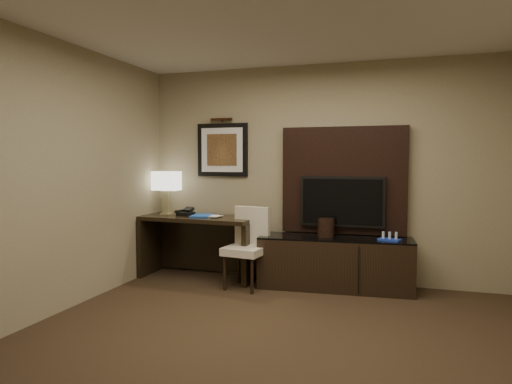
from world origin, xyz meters
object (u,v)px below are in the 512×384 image
at_px(table_lamp, 167,194).
at_px(ice_bucket, 326,228).
at_px(tv, 342,201).
at_px(minibar_tray, 390,237).
at_px(desk_chair, 245,250).
at_px(credenza, 335,263).
at_px(desk_phone, 185,212).
at_px(desk, 199,247).

xyz_separation_m(table_lamp, ice_bucket, (2.14, -0.06, -0.34)).
bearing_deg(tv, minibar_tray, -21.50).
bearing_deg(minibar_tray, desk_chair, -170.34).
xyz_separation_m(tv, table_lamp, (-2.30, -0.12, 0.05)).
distance_m(tv, table_lamp, 2.30).
bearing_deg(table_lamp, desk_chair, -17.15).
bearing_deg(credenza, ice_bucket, 168.86).
bearing_deg(tv, desk_phone, -174.68).
relative_size(desk, desk_chair, 1.60).
xyz_separation_m(tv, ice_bucket, (-0.17, -0.18, -0.30)).
bearing_deg(credenza, table_lamp, 173.85).
height_order(desk, minibar_tray, desk).
bearing_deg(desk_chair, tv, 32.82).
xyz_separation_m(ice_bucket, minibar_tray, (0.73, -0.04, -0.07)).
relative_size(credenza, desk_chair, 1.92).
distance_m(desk, desk_chair, 0.80).
xyz_separation_m(credenza, minibar_tray, (0.61, -0.03, 0.35)).
relative_size(desk_chair, minibar_tray, 3.92).
xyz_separation_m(credenza, desk_chair, (-1.01, -0.31, 0.16)).
height_order(credenza, desk_phone, desk_phone).
height_order(credenza, tv, tv).
xyz_separation_m(desk, minibar_tray, (2.36, -0.03, 0.26)).
height_order(desk, ice_bucket, ice_bucket).
xyz_separation_m(desk, credenza, (1.75, -0.00, -0.09)).
bearing_deg(ice_bucket, desk_phone, -179.72).
relative_size(credenza, ice_bucket, 8.18).
bearing_deg(desk_phone, minibar_tray, 11.20).
bearing_deg(minibar_tray, ice_bucket, 176.53).
relative_size(desk_chair, desk_phone, 4.93).
relative_size(ice_bucket, minibar_tray, 0.92).
height_order(table_lamp, minibar_tray, table_lamp).
bearing_deg(desk_phone, desk, 10.61).
xyz_separation_m(desk_chair, minibar_tray, (1.63, 0.28, 0.19)).
xyz_separation_m(table_lamp, desk_phone, (0.31, -0.07, -0.22)).
relative_size(tv, ice_bucket, 4.60).
relative_size(tv, desk_phone, 5.33).
bearing_deg(table_lamp, credenza, -1.87).
distance_m(credenza, table_lamp, 2.37).
bearing_deg(ice_bucket, desk, -179.53).
height_order(desk_phone, ice_bucket, desk_phone).
distance_m(desk_chair, desk_phone, 1.05).
height_order(tv, desk_phone, tv).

